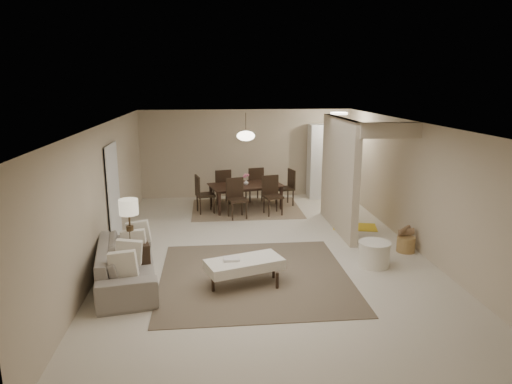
{
  "coord_description": "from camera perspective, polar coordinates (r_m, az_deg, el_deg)",
  "views": [
    {
      "loc": [
        -1.02,
        -8.42,
        3.25
      ],
      "look_at": [
        -0.11,
        0.63,
        1.05
      ],
      "focal_mm": 32.0,
      "sensor_mm": 36.0,
      "label": 1
    }
  ],
  "objects": [
    {
      "name": "back_wall",
      "position": [
        13.11,
        -1.21,
        4.83
      ],
      "size": [
        6.0,
        0.0,
        6.0
      ],
      "primitive_type": "plane",
      "rotation": [
        1.57,
        0.0,
        0.0
      ],
      "color": "#C1B092",
      "rests_on": "floor"
    },
    {
      "name": "partition",
      "position": [
        10.27,
        10.33,
        2.15
      ],
      "size": [
        0.15,
        2.5,
        2.5
      ],
      "primitive_type": "cube",
      "color": "#C1B092",
      "rests_on": "floor"
    },
    {
      "name": "table_lamp",
      "position": [
        7.87,
        -15.62,
        -2.29
      ],
      "size": [
        0.32,
        0.32,
        0.76
      ],
      "color": "#44321D",
      "rests_on": "side_table"
    },
    {
      "name": "pendant_light",
      "position": [
        11.63,
        -1.28,
        7.03
      ],
      "size": [
        0.46,
        0.46,
        0.71
      ],
      "color": "#44321D",
      "rests_on": "ceiling"
    },
    {
      "name": "round_pouf",
      "position": [
        8.58,
        14.55,
        -7.51
      ],
      "size": [
        0.57,
        0.57,
        0.45
      ],
      "primitive_type": "cylinder",
      "color": "silver",
      "rests_on": "floor"
    },
    {
      "name": "doorway",
      "position": [
        9.49,
        -17.41,
        -0.62
      ],
      "size": [
        0.04,
        0.9,
        2.04
      ],
      "primitive_type": "cube",
      "color": "black",
      "rests_on": "floor"
    },
    {
      "name": "vase",
      "position": [
        11.82,
        -1.25,
        1.22
      ],
      "size": [
        0.14,
        0.14,
        0.13
      ],
      "primitive_type": "imported",
      "rotation": [
        0.0,
        0.0,
        0.09
      ],
      "color": "white",
      "rests_on": "dining_table"
    },
    {
      "name": "left_wall",
      "position": [
        8.88,
        -18.46,
        -0.13
      ],
      "size": [
        0.0,
        9.0,
        9.0
      ],
      "primitive_type": "plane",
      "rotation": [
        1.57,
        0.0,
        1.57
      ],
      "color": "#C1B092",
      "rests_on": "floor"
    },
    {
      "name": "sofa",
      "position": [
        7.91,
        -15.89,
        -8.58
      ],
      "size": [
        2.39,
        1.27,
        0.66
      ],
      "primitive_type": "imported",
      "rotation": [
        0.0,
        0.0,
        1.74
      ],
      "color": "gray",
      "rests_on": "floor"
    },
    {
      "name": "dining_chairs",
      "position": [
        11.88,
        -1.24,
        0.14
      ],
      "size": [
        2.64,
        2.16,
        0.97
      ],
      "color": "black",
      "rests_on": "dining_rug"
    },
    {
      "name": "flush_light",
      "position": [
        12.11,
        10.34,
        9.65
      ],
      "size": [
        0.44,
        0.44,
        0.05
      ],
      "primitive_type": "cylinder",
      "color": "white",
      "rests_on": "ceiling"
    },
    {
      "name": "dining_table",
      "position": [
        11.91,
        -1.24,
        -0.62
      ],
      "size": [
        2.03,
        1.44,
        0.65
      ],
      "primitive_type": "imported",
      "rotation": [
        0.0,
        0.0,
        0.24
      ],
      "color": "black",
      "rests_on": "dining_rug"
    },
    {
      "name": "ottoman_bench",
      "position": [
        7.51,
        -1.47,
        -9.06
      ],
      "size": [
        1.35,
        0.93,
        0.44
      ],
      "rotation": [
        0.0,
        0.0,
        0.32
      ],
      "color": "silver",
      "rests_on": "living_rug"
    },
    {
      "name": "pantry_cabinet",
      "position": [
        13.2,
        9.16,
        3.83
      ],
      "size": [
        1.2,
        0.55,
        2.1
      ],
      "primitive_type": "cube",
      "color": "white",
      "rests_on": "floor"
    },
    {
      "name": "wicker_basket",
      "position": [
        9.46,
        18.23,
        -6.23
      ],
      "size": [
        0.36,
        0.36,
        0.3
      ],
      "primitive_type": "cylinder",
      "rotation": [
        0.0,
        0.0,
        0.01
      ],
      "color": "brown",
      "rests_on": "floor"
    },
    {
      "name": "ceiling",
      "position": [
        8.51,
        1.19,
        8.55
      ],
      "size": [
        9.0,
        9.0,
        0.0
      ],
      "primitive_type": "plane",
      "rotation": [
        3.14,
        0.0,
        0.0
      ],
      "color": "white",
      "rests_on": "back_wall"
    },
    {
      "name": "right_wall",
      "position": [
        9.54,
        19.34,
        0.73
      ],
      "size": [
        0.0,
        9.0,
        9.0
      ],
      "primitive_type": "plane",
      "rotation": [
        1.57,
        0.0,
        -1.57
      ],
      "color": "#C1B092",
      "rests_on": "floor"
    },
    {
      "name": "living_rug",
      "position": [
        7.94,
        -0.16,
        -10.5
      ],
      "size": [
        3.2,
        3.2,
        0.01
      ],
      "primitive_type": "cube",
      "color": "brown",
      "rests_on": "floor"
    },
    {
      "name": "floor",
      "position": [
        9.08,
        1.11,
        -7.37
      ],
      "size": [
        9.0,
        9.0,
        0.0
      ],
      "primitive_type": "plane",
      "color": "beige",
      "rests_on": "ground"
    },
    {
      "name": "side_table",
      "position": [
        8.14,
        -15.23,
        -8.13
      ],
      "size": [
        0.68,
        0.68,
        0.6
      ],
      "primitive_type": "cube",
      "rotation": [
        0.0,
        0.0,
        0.28
      ],
      "color": "black",
      "rests_on": "floor"
    },
    {
      "name": "yellow_mat",
      "position": [
        10.76,
        12.21,
        -4.26
      ],
      "size": [
        1.1,
        0.82,
        0.01
      ],
      "primitive_type": "cube",
      "rotation": [
        0.0,
        0.0,
        -0.24
      ],
      "color": "yellow",
      "rests_on": "floor"
    },
    {
      "name": "dining_rug",
      "position": [
        12.0,
        -1.23,
        -2.09
      ],
      "size": [
        2.8,
        2.1,
        0.01
      ],
      "primitive_type": "cube",
      "color": "#8A7356",
      "rests_on": "floor"
    }
  ]
}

